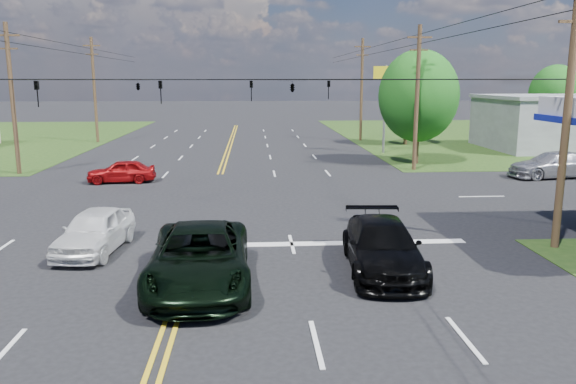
{
  "coord_description": "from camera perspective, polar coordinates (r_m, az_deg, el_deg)",
  "views": [
    {
      "loc": [
        2.08,
        -15.91,
        5.96
      ],
      "look_at": [
        3.49,
        6.0,
        1.58
      ],
      "focal_mm": 35.0,
      "sensor_mm": 36.0,
      "label": 1
    }
  ],
  "objects": [
    {
      "name": "ground",
      "position": [
        28.62,
        -7.77,
        -0.86
      ],
      "size": [
        280.0,
        280.0,
        0.0
      ],
      "primitive_type": "plane",
      "color": "black",
      "rests_on": "ground"
    },
    {
      "name": "grass_ne",
      "position": [
        68.62,
        25.11,
        5.23
      ],
      "size": [
        46.0,
        48.0,
        0.03
      ],
      "primitive_type": "cube",
      "color": "#1C3912",
      "rests_on": "ground"
    },
    {
      "name": "stop_bar",
      "position": [
        20.99,
        4.49,
        -5.26
      ],
      "size": [
        10.0,
        0.5,
        0.02
      ],
      "primitive_type": "cube",
      "color": "silver",
      "rests_on": "ground"
    },
    {
      "name": "retail_ne",
      "position": [
        55.58,
        26.65,
        6.21
      ],
      "size": [
        14.0,
        10.0,
        4.4
      ],
      "primitive_type": "cube",
      "color": "slate",
      "rests_on": "ground"
    },
    {
      "name": "pole_se",
      "position": [
        21.86,
        26.52,
        7.36
      ],
      "size": [
        1.6,
        0.28,
        9.5
      ],
      "color": "#47321E",
      "rests_on": "ground"
    },
    {
      "name": "pole_nw",
      "position": [
        39.89,
        -26.22,
        8.63
      ],
      "size": [
        1.6,
        0.28,
        9.5
      ],
      "color": "#47321E",
      "rests_on": "ground"
    },
    {
      "name": "pole_ne",
      "position": [
        38.51,
        12.97,
        9.44
      ],
      "size": [
        1.6,
        0.28,
        9.5
      ],
      "color": "#47321E",
      "rests_on": "ground"
    },
    {
      "name": "pole_left_far",
      "position": [
        57.91,
        -19.07,
        9.88
      ],
      "size": [
        1.6,
        0.28,
        10.0
      ],
      "color": "#47321E",
      "rests_on": "ground"
    },
    {
      "name": "pole_right_far",
      "position": [
        56.97,
        7.49,
        10.38
      ],
      "size": [
        1.6,
        0.28,
        10.0
      ],
      "color": "#47321E",
      "rests_on": "ground"
    },
    {
      "name": "span_wire_signals",
      "position": [
        27.99,
        -8.1,
        11.24
      ],
      "size": [
        26.0,
        18.0,
        1.13
      ],
      "color": "black",
      "rests_on": "ground"
    },
    {
      "name": "power_lines",
      "position": [
        26.13,
        -8.61,
        16.95
      ],
      "size": [
        26.04,
        100.0,
        0.64
      ],
      "color": "black",
      "rests_on": "ground"
    },
    {
      "name": "tree_right_a",
      "position": [
        41.67,
        13.12,
        9.48
      ],
      "size": [
        5.7,
        5.7,
        8.18
      ],
      "color": "#47321E",
      "rests_on": "ground"
    },
    {
      "name": "tree_right_b",
      "position": [
        53.91,
        11.99,
        9.18
      ],
      "size": [
        4.94,
        4.94,
        7.09
      ],
      "color": "#47321E",
      "rests_on": "ground"
    },
    {
      "name": "tree_far_r",
      "position": [
        66.14,
        25.5,
        8.97
      ],
      "size": [
        5.32,
        5.32,
        7.63
      ],
      "color": "#47321E",
      "rests_on": "ground"
    },
    {
      "name": "pickup_dkgreen",
      "position": [
        16.71,
        -8.99,
        -6.61
      ],
      "size": [
        3.1,
        6.36,
        1.74
      ],
      "primitive_type": "imported",
      "rotation": [
        0.0,
        0.0,
        0.03
      ],
      "color": "black",
      "rests_on": "ground"
    },
    {
      "name": "suv_black",
      "position": [
        18.09,
        9.57,
        -5.48
      ],
      "size": [
        2.62,
        5.63,
        1.59
      ],
      "primitive_type": "imported",
      "rotation": [
        0.0,
        0.0,
        -0.07
      ],
      "color": "black",
      "rests_on": "ground"
    },
    {
      "name": "pickup_white",
      "position": [
        20.95,
        -19.05,
        -3.73
      ],
      "size": [
        2.27,
        4.65,
        1.53
      ],
      "primitive_type": "imported",
      "rotation": [
        0.0,
        0.0,
        -0.11
      ],
      "color": "silver",
      "rests_on": "ground"
    },
    {
      "name": "sedan_red",
      "position": [
        34.7,
        -16.57,
        2.04
      ],
      "size": [
        4.09,
        1.95,
        1.35
      ],
      "primitive_type": "imported",
      "rotation": [
        0.0,
        0.0,
        -1.48
      ],
      "color": "#960A0C",
      "rests_on": "ground"
    },
    {
      "name": "sedan_far",
      "position": [
        38.63,
        25.32,
        2.52
      ],
      "size": [
        5.79,
        2.92,
        1.61
      ],
      "primitive_type": "imported",
      "rotation": [
        0.0,
        0.0,
        -1.45
      ],
      "color": "#A5A4A9",
      "rests_on": "ground"
    },
    {
      "name": "polesign_ne",
      "position": [
        47.19,
        9.86,
        10.54
      ],
      "size": [
        1.98,
        0.72,
        7.2
      ],
      "color": "#A5A5AA",
      "rests_on": "ground"
    }
  ]
}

